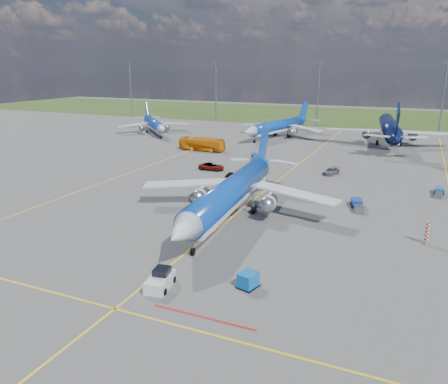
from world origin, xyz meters
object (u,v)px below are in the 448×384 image
at_px(apron_bus, 202,144).
at_px(baggage_tug_c, 255,155).
at_px(service_car_a, 230,176).
at_px(service_car_b, 212,167).
at_px(bg_jet_nw, 155,133).
at_px(uld_container, 248,280).
at_px(service_car_c, 331,171).
at_px(baggage_tug_e, 439,192).
at_px(baggage_tug_w, 357,205).
at_px(main_airliner, 231,217).
at_px(warning_post, 427,233).
at_px(pushback_tug, 161,280).
at_px(bg_jet_nnw, 277,137).
at_px(bg_jet_n, 388,143).

height_order(apron_bus, baggage_tug_c, apron_bus).
xyz_separation_m(service_car_a, service_car_b, (-6.79, 5.89, 0.06)).
bearing_deg(apron_bus, bg_jet_nw, 52.92).
distance_m(uld_container, service_car_c, 50.84).
relative_size(bg_jet_nw, baggage_tug_e, 7.10).
relative_size(bg_jet_nw, baggage_tug_w, 6.26).
bearing_deg(apron_bus, main_airliner, -149.09).
height_order(warning_post, pushback_tug, warning_post).
bearing_deg(bg_jet_nnw, apron_bus, -98.35).
relative_size(apron_bus, baggage_tug_e, 2.55).
height_order(main_airliner, baggage_tug_c, main_airliner).
relative_size(bg_jet_n, baggage_tug_c, 11.33).
height_order(bg_jet_nw, apron_bus, bg_jet_nw).
bearing_deg(pushback_tug, bg_jet_nw, 112.78).
distance_m(service_car_b, baggage_tug_c, 16.94).
relative_size(baggage_tug_c, baggage_tug_e, 0.90).
relative_size(bg_jet_nw, main_airliner, 0.80).
bearing_deg(baggage_tug_w, bg_jet_nw, 129.02).
bearing_deg(apron_bus, uld_container, -150.15).
bearing_deg(bg_jet_n, baggage_tug_w, 82.80).
bearing_deg(main_airliner, service_car_c, 70.74).
xyz_separation_m(apron_bus, baggage_tug_w, (43.53, -33.06, -1.15)).
height_order(service_car_b, baggage_tug_c, service_car_b).
height_order(service_car_a, baggage_tug_e, service_car_a).
xyz_separation_m(bg_jet_nw, bg_jet_nnw, (39.22, 8.17, 0.00)).
height_order(warning_post, service_car_b, warning_post).
distance_m(main_airliner, baggage_tug_c, 43.94).
bearing_deg(baggage_tug_w, uld_container, -116.31).
height_order(apron_bus, service_car_a, apron_bus).
bearing_deg(baggage_tug_c, main_airliner, -95.92).
bearing_deg(main_airliner, service_car_b, 116.34).
bearing_deg(warning_post, pushback_tug, -136.95).
bearing_deg(apron_bus, bg_jet_nnw, -22.45).
bearing_deg(service_car_c, uld_container, -68.48).
relative_size(pushback_tug, service_car_a, 1.36).
distance_m(bg_jet_nw, service_car_a, 64.61).
distance_m(pushback_tug, service_car_a, 43.40).
bearing_deg(baggage_tug_c, service_car_a, -103.60).
relative_size(warning_post, baggage_tug_w, 0.55).
xyz_separation_m(warning_post, pushback_tug, (-24.36, -22.75, -0.75)).
bearing_deg(bg_jet_n, service_car_c, 72.51).
xyz_separation_m(bg_jet_nnw, bg_jet_n, (31.92, 2.36, 0.00)).
relative_size(bg_jet_n, service_car_b, 9.01).
bearing_deg(service_car_a, baggage_tug_c, 94.12).
bearing_deg(service_car_b, baggage_tug_c, -16.13).
distance_m(bg_jet_nnw, service_car_b, 47.55).
bearing_deg(bg_jet_nnw, baggage_tug_e, -34.33).
distance_m(bg_jet_nw, main_airliner, 85.15).
height_order(bg_jet_nnw, baggage_tug_c, bg_jet_nnw).
relative_size(service_car_a, service_car_c, 0.89).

